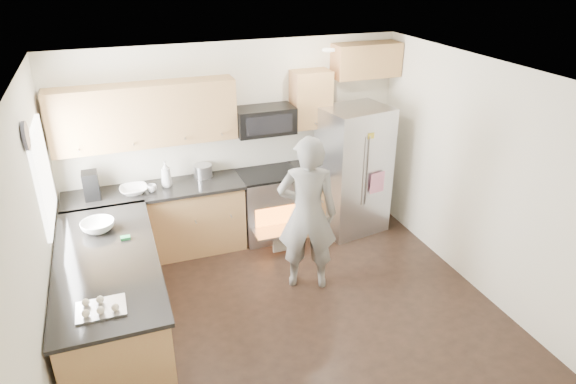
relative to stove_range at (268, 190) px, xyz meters
name	(u,v)px	position (x,y,z in m)	size (l,w,h in m)	color
ground	(286,312)	(-0.35, -1.69, -0.68)	(4.50, 4.50, 0.00)	black
room_shell	(282,172)	(-0.39, -1.68, 1.00)	(4.54, 4.04, 2.62)	white
back_cabinet_run	(197,179)	(-0.94, 0.05, 0.29)	(4.45, 0.64, 2.50)	#B67549
peninsula	(113,298)	(-2.10, -1.44, -0.21)	(0.96, 2.36, 1.03)	#B67549
stove_range	(268,190)	(0.00, 0.00, 0.00)	(0.76, 0.97, 1.79)	#B7B7BC
refrigerator	(353,171)	(1.15, -0.21, 0.20)	(0.96, 0.81, 1.76)	#B7B7BC
person	(307,214)	(0.06, -1.26, 0.25)	(0.67, 0.44, 1.85)	gray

